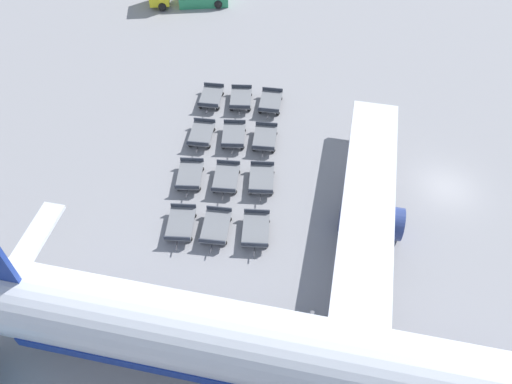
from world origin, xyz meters
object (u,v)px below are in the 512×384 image
baggage_dolly_row_near_col_a (211,97)px  baggage_dolly_row_mid_b_col_c (262,179)px  airplane (379,371)px  baggage_dolly_row_mid_b_col_b (265,138)px  baggage_dolly_row_near_col_b (201,134)px  baggage_dolly_row_mid_a_col_d (216,227)px  baggage_dolly_row_mid_b_col_d (256,230)px  baggage_dolly_row_mid_a_col_c (226,178)px  baggage_dolly_row_near_col_d (181,224)px  baggage_dolly_row_mid_b_col_a (270,102)px  baggage_dolly_row_near_col_c (190,176)px  baggage_dolly_row_mid_a_col_a (241,99)px  baggage_dolly_row_mid_a_col_b (234,136)px

baggage_dolly_row_near_col_a → baggage_dolly_row_mid_b_col_c: 10.60m
airplane → baggage_dolly_row_mid_b_col_b: 20.73m
baggage_dolly_row_near_col_b → baggage_dolly_row_mid_b_col_b: bearing=94.8°
baggage_dolly_row_mid_a_col_d → baggage_dolly_row_mid_b_col_d: (-0.24, 2.71, 0.00)m
baggage_dolly_row_mid_a_col_c → baggage_dolly_row_mid_b_col_b: (-4.79, 2.10, 0.00)m
baggage_dolly_row_near_col_d → baggage_dolly_row_mid_b_col_b: same height
baggage_dolly_row_mid_a_col_d → baggage_dolly_row_mid_b_col_a: 14.00m
baggage_dolly_row_near_col_c → baggage_dolly_row_mid_a_col_c: size_ratio=1.01×
airplane → baggage_dolly_row_mid_a_col_a: (-23.12, -11.66, -2.71)m
baggage_dolly_row_mid_a_col_c → baggage_dolly_row_mid_b_col_d: (4.31, 3.00, 0.00)m
baggage_dolly_row_mid_b_col_b → baggage_dolly_row_mid_b_col_c: size_ratio=0.99×
baggage_dolly_row_near_col_d → baggage_dolly_row_mid_a_col_c: bearing=155.8°
baggage_dolly_row_mid_a_col_c → baggage_dolly_row_near_col_a: bearing=-159.9°
baggage_dolly_row_near_col_c → baggage_dolly_row_mid_a_col_b: 5.39m
baggage_dolly_row_mid_a_col_a → baggage_dolly_row_mid_b_col_d: (13.65, 3.78, 0.00)m
baggage_dolly_row_mid_a_col_c → airplane: bearing=38.3°
baggage_dolly_row_near_col_c → baggage_dolly_row_near_col_d: 4.53m
baggage_dolly_row_near_col_b → baggage_dolly_row_near_col_c: size_ratio=0.99×
baggage_dolly_row_mid_b_col_a → baggage_dolly_row_mid_b_col_d: (13.67, 1.18, 0.00)m
baggage_dolly_row_near_col_a → baggage_dolly_row_mid_a_col_a: 2.58m
baggage_dolly_row_mid_a_col_b → baggage_dolly_row_mid_b_col_c: (4.30, 3.01, 0.00)m
baggage_dolly_row_mid_a_col_a → baggage_dolly_row_mid_a_col_b: same height
airplane → baggage_dolly_row_near_col_d: size_ratio=12.83×
baggage_dolly_row_mid_b_col_d → baggage_dolly_row_near_col_a: bearing=-154.7°
baggage_dolly_row_near_col_a → baggage_dolly_row_mid_b_col_c: bearing=34.1°
airplane → baggage_dolly_row_mid_a_col_a: bearing=-153.2°
baggage_dolly_row_near_col_d → baggage_dolly_row_mid_b_col_c: (-5.07, 4.72, 0.00)m
baggage_dolly_row_near_col_b → baggage_dolly_row_mid_a_col_b: 2.59m
baggage_dolly_row_near_col_b → baggage_dolly_row_mid_b_col_a: same height
baggage_dolly_row_near_col_b → baggage_dolly_row_mid_a_col_a: 5.45m
baggage_dolly_row_mid_a_col_a → baggage_dolly_row_mid_a_col_d: same height
airplane → baggage_dolly_row_mid_b_col_c: bearing=-149.6°
baggage_dolly_row_mid_b_col_b → baggage_dolly_row_mid_b_col_c: same height
baggage_dolly_row_mid_a_col_b → baggage_dolly_row_mid_a_col_d: bearing=4.4°
baggage_dolly_row_mid_a_col_a → baggage_dolly_row_mid_a_col_c: (9.34, 0.77, 0.00)m
baggage_dolly_row_near_col_d → airplane: bearing=55.2°
baggage_dolly_row_near_col_d → baggage_dolly_row_mid_b_col_b: (-9.51, 4.23, 0.00)m
airplane → baggage_dolly_row_mid_a_col_d: (-9.23, -10.60, -2.71)m
airplane → baggage_dolly_row_mid_b_col_b: airplane is taller
baggage_dolly_row_near_col_b → baggage_dolly_row_near_col_d: size_ratio=0.99×
baggage_dolly_row_mid_b_col_d → baggage_dolly_row_near_col_b: bearing=-145.3°
airplane → baggage_dolly_row_near_col_c: size_ratio=12.81×
baggage_dolly_row_near_col_b → baggage_dolly_row_mid_b_col_d: same height
baggage_dolly_row_near_col_a → baggage_dolly_row_near_col_b: bearing=4.3°
baggage_dolly_row_mid_b_col_a → baggage_dolly_row_mid_b_col_c: size_ratio=0.98×
baggage_dolly_row_mid_b_col_c → baggage_dolly_row_mid_a_col_a: bearing=-159.4°
baggage_dolly_row_mid_a_col_d → airplane: bearing=48.9°
baggage_dolly_row_near_col_a → baggage_dolly_row_mid_a_col_a: (-0.22, 2.57, 0.00)m
baggage_dolly_row_mid_a_col_a → baggage_dolly_row_mid_b_col_a: (-0.03, 2.59, 0.00)m
baggage_dolly_row_mid_a_col_d → baggage_dolly_row_mid_b_col_d: bearing=95.1°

